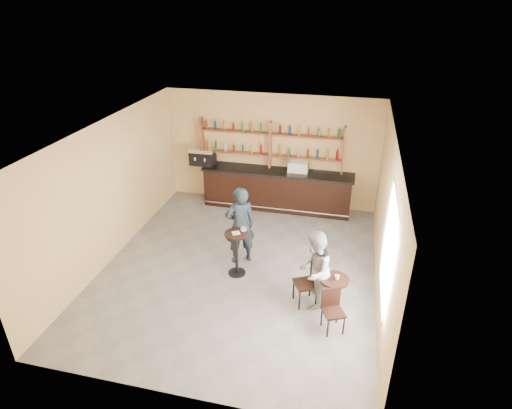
% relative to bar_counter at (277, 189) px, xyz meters
% --- Properties ---
extents(floor, '(7.00, 7.00, 0.00)m').
position_rel_bar_counter_xyz_m(floor, '(-0.26, -3.15, -0.57)').
color(floor, slate).
rests_on(floor, ground).
extents(ceiling, '(7.00, 7.00, 0.00)m').
position_rel_bar_counter_xyz_m(ceiling, '(-0.26, -3.15, 2.63)').
color(ceiling, white).
rests_on(ceiling, wall_back).
extents(wall_back, '(7.00, 0.00, 7.00)m').
position_rel_bar_counter_xyz_m(wall_back, '(-0.26, 0.35, 1.03)').
color(wall_back, '#ECC486').
rests_on(wall_back, floor).
extents(wall_front, '(7.00, 0.00, 7.00)m').
position_rel_bar_counter_xyz_m(wall_front, '(-0.26, -6.65, 1.03)').
color(wall_front, '#ECC486').
rests_on(wall_front, floor).
extents(wall_left, '(0.00, 7.00, 7.00)m').
position_rel_bar_counter_xyz_m(wall_left, '(-3.26, -3.15, 1.03)').
color(wall_left, '#ECC486').
rests_on(wall_left, floor).
extents(wall_right, '(0.00, 7.00, 7.00)m').
position_rel_bar_counter_xyz_m(wall_right, '(2.74, -3.15, 1.03)').
color(wall_right, '#ECC486').
rests_on(wall_right, floor).
extents(window_pane, '(0.00, 2.00, 2.00)m').
position_rel_bar_counter_xyz_m(window_pane, '(2.74, -4.35, 1.13)').
color(window_pane, white).
rests_on(window_pane, wall_right).
extents(window_frame, '(0.04, 1.70, 2.10)m').
position_rel_bar_counter_xyz_m(window_frame, '(2.73, -4.35, 1.13)').
color(window_frame, black).
rests_on(window_frame, wall_right).
extents(shelf_unit, '(4.00, 0.26, 1.40)m').
position_rel_bar_counter_xyz_m(shelf_unit, '(-0.26, 0.22, 1.24)').
color(shelf_unit, brown).
rests_on(shelf_unit, wall_back).
extents(liquor_bottles, '(3.68, 0.10, 1.00)m').
position_rel_bar_counter_xyz_m(liquor_bottles, '(-0.26, 0.22, 1.41)').
color(liquor_bottles, '#8C5919').
rests_on(liquor_bottles, shelf_unit).
extents(bar_counter, '(4.23, 0.83, 1.15)m').
position_rel_bar_counter_xyz_m(bar_counter, '(0.00, 0.00, 0.00)').
color(bar_counter, black).
rests_on(bar_counter, floor).
extents(espresso_machine, '(0.70, 0.47, 0.49)m').
position_rel_bar_counter_xyz_m(espresso_machine, '(-2.18, 0.00, 0.82)').
color(espresso_machine, black).
rests_on(espresso_machine, bar_counter).
extents(pastry_case, '(0.58, 0.48, 0.34)m').
position_rel_bar_counter_xyz_m(pastry_case, '(0.58, 0.00, 0.74)').
color(pastry_case, silver).
rests_on(pastry_case, bar_counter).
extents(pedestal_table, '(0.54, 0.54, 1.04)m').
position_rel_bar_counter_xyz_m(pedestal_table, '(-0.26, -3.35, -0.05)').
color(pedestal_table, black).
rests_on(pedestal_table, floor).
extents(napkin, '(0.22, 0.22, 0.00)m').
position_rel_bar_counter_xyz_m(napkin, '(-0.26, -3.35, 0.47)').
color(napkin, white).
rests_on(napkin, pedestal_table).
extents(donut, '(0.14, 0.14, 0.04)m').
position_rel_bar_counter_xyz_m(donut, '(-0.25, -3.36, 0.49)').
color(donut, '#DC8A50').
rests_on(donut, napkin).
extents(cup_pedestal, '(0.15, 0.15, 0.10)m').
position_rel_bar_counter_xyz_m(cup_pedestal, '(-0.12, -3.25, 0.52)').
color(cup_pedestal, white).
rests_on(cup_pedestal, pedestal_table).
extents(man_main, '(0.81, 0.72, 1.86)m').
position_rel_bar_counter_xyz_m(man_main, '(-0.31, -2.83, 0.36)').
color(man_main, black).
rests_on(man_main, floor).
extents(cafe_table, '(0.65, 0.65, 0.72)m').
position_rel_bar_counter_xyz_m(cafe_table, '(1.89, -4.04, -0.21)').
color(cafe_table, black).
rests_on(cafe_table, floor).
extents(cup_cafe, '(0.13, 0.13, 0.09)m').
position_rel_bar_counter_xyz_m(cup_cafe, '(1.94, -4.04, 0.19)').
color(cup_cafe, white).
rests_on(cup_cafe, cafe_table).
extents(chair_west, '(0.56, 0.56, 0.96)m').
position_rel_bar_counter_xyz_m(chair_west, '(1.34, -3.99, -0.09)').
color(chair_west, black).
rests_on(chair_west, floor).
extents(chair_south, '(0.49, 0.49, 0.84)m').
position_rel_bar_counter_xyz_m(chair_south, '(1.94, -4.64, -0.15)').
color(chair_south, black).
rests_on(chair_south, floor).
extents(patron_second, '(0.68, 0.84, 1.65)m').
position_rel_bar_counter_xyz_m(patron_second, '(1.49, -4.00, 0.25)').
color(patron_second, gray).
rests_on(patron_second, floor).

